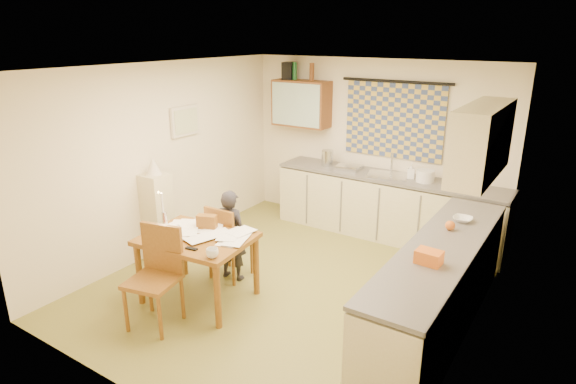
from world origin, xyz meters
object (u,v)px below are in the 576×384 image
Objects in this scene: counter_back at (386,207)px; counter_right at (438,289)px; stove at (398,346)px; chair_far at (230,255)px; shelf_stand at (158,217)px; dining_table at (199,268)px; person at (231,235)px.

counter_right is (1.32, -1.92, -0.00)m from counter_back.
chair_far is at bearing 161.33° from stove.
dining_table is at bearing -22.90° from shelf_stand.
stove is (0.00, -1.08, -0.00)m from counter_right.
counter_back is 2.68× the size of dining_table.
person is at bearing 84.01° from dining_table.
chair_far is 0.81× the size of shelf_stand.
stove is at bearing -11.55° from shelf_stand.
shelf_stand is at bearing -134.23° from counter_back.
person is (-1.06, -2.20, 0.11)m from counter_back.
person is (-2.38, -0.28, 0.11)m from counter_right.
chair_far reaches higher than counter_right.
stove is 2.52m from person.
stove is at bearing -11.62° from dining_table.
shelf_stand reaches higher than stove.
chair_far reaches higher than stove.
counter_right is 2.40× the size of dining_table.
counter_right is at bearing 13.58° from dining_table.
person reaches higher than chair_far.
dining_table is at bearing -160.42° from counter_right.
stove is at bearing 154.19° from person.
counter_right is 3.19× the size of chair_far.
stove is 0.81× the size of person.
chair_far reaches higher than dining_table.
counter_back is at bearing 45.77° from shelf_stand.
person is (0.04, -0.02, 0.27)m from chair_far.
counter_right is at bearing -55.56° from counter_back.
chair_far is (-2.43, 0.82, -0.16)m from stove.
dining_table is (-1.06, -2.77, -0.07)m from counter_back.
chair_far is (-0.04, 0.59, -0.09)m from dining_table.
person reaches higher than counter_right.
counter_right is at bearing -174.33° from chair_far.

